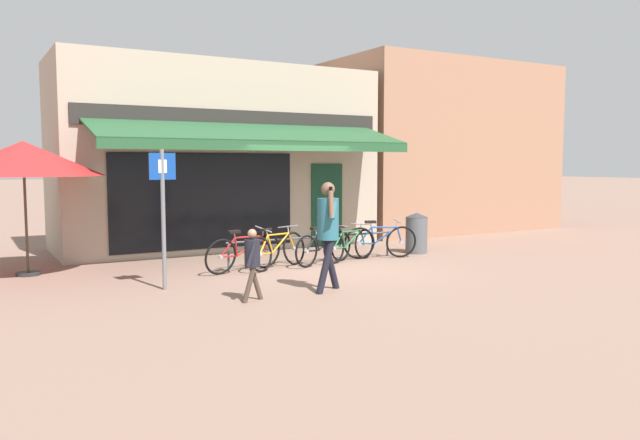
{
  "coord_description": "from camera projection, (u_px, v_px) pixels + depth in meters",
  "views": [
    {
      "loc": [
        -6.42,
        -10.78,
        2.11
      ],
      "look_at": [
        -0.57,
        -0.69,
        1.05
      ],
      "focal_mm": 35.0,
      "sensor_mm": 36.0,
      "label": 1
    }
  ],
  "objects": [
    {
      "name": "parking_sign",
      "position": [
        163.0,
        204.0,
        10.33
      ],
      "size": [
        0.44,
        0.07,
        2.34
      ],
      "color": "slate",
      "rests_on": "ground_plane"
    },
    {
      "name": "bike_rack_rail",
      "position": [
        314.0,
        240.0,
        13.23
      ],
      "size": [
        3.97,
        0.04,
        0.57
      ],
      "color": "#47494F",
      "rests_on": "ground_plane"
    },
    {
      "name": "cafe_parasol",
      "position": [
        23.0,
        159.0,
        11.59
      ],
      "size": [
        2.89,
        2.89,
        2.53
      ],
      "color": "#4C3D2D",
      "rests_on": "ground_plane"
    },
    {
      "name": "shop_front",
      "position": [
        217.0,
        157.0,
        15.92
      ],
      "size": [
        7.9,
        4.78,
        4.53
      ],
      "color": "tan",
      "rests_on": "ground_plane"
    },
    {
      "name": "bicycle_black",
      "position": [
        324.0,
        247.0,
        13.04
      ],
      "size": [
        1.7,
        0.71,
        0.81
      ],
      "rotation": [
        0.01,
        0.0,
        0.34
      ],
      "color": "black",
      "rests_on": "ground_plane"
    },
    {
      "name": "litter_bin",
      "position": [
        416.0,
        233.0,
        14.69
      ],
      "size": [
        0.52,
        0.52,
        0.95
      ],
      "color": "#515459",
      "rests_on": "ground_plane"
    },
    {
      "name": "bicycle_green",
      "position": [
        349.0,
        245.0,
        13.49
      ],
      "size": [
        1.62,
        0.67,
        0.8
      ],
      "rotation": [
        -0.03,
        0.0,
        0.31
      ],
      "color": "black",
      "rests_on": "ground_plane"
    },
    {
      "name": "ground_plane",
      "position": [
        327.0,
        267.0,
        12.69
      ],
      "size": [
        160.0,
        160.0,
        0.0
      ],
      "primitive_type": "plane",
      "color": "#846656"
    },
    {
      "name": "pedestrian_child",
      "position": [
        252.0,
        257.0,
        9.53
      ],
      "size": [
        0.4,
        0.36,
        1.13
      ],
      "rotation": [
        0.0,
        0.0,
        3.05
      ],
      "color": "#47382D",
      "rests_on": "ground_plane"
    },
    {
      "name": "bicycle_red",
      "position": [
        244.0,
        253.0,
        12.14
      ],
      "size": [
        1.78,
        0.55,
        0.87
      ],
      "rotation": [
        0.15,
        0.0,
        0.22
      ],
      "color": "black",
      "rests_on": "ground_plane"
    },
    {
      "name": "bicycle_blue",
      "position": [
        380.0,
        241.0,
        13.84
      ],
      "size": [
        1.67,
        0.7,
        0.87
      ],
      "rotation": [
        0.1,
        0.0,
        -0.28
      ],
      "color": "black",
      "rests_on": "ground_plane"
    },
    {
      "name": "neighbour_building",
      "position": [
        437.0,
        148.0,
        20.21
      ],
      "size": [
        7.18,
        4.0,
        5.22
      ],
      "color": "#9E7056",
      "rests_on": "ground_plane"
    },
    {
      "name": "bicycle_orange",
      "position": [
        277.0,
        250.0,
        12.56
      ],
      "size": [
        1.68,
        0.9,
        0.86
      ],
      "rotation": [
        -0.14,
        0.0,
        0.42
      ],
      "color": "black",
      "rests_on": "ground_plane"
    },
    {
      "name": "pedestrian_adult",
      "position": [
        328.0,
        224.0,
        10.24
      ],
      "size": [
        0.6,
        0.63,
        1.82
      ],
      "rotation": [
        0.0,
        0.0,
        3.25
      ],
      "color": "black",
      "rests_on": "ground_plane"
    }
  ]
}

